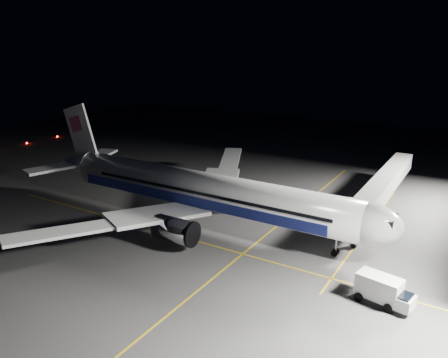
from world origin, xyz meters
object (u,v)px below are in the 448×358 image
service_truck (384,290)px  safety_cone_c (269,207)px  airliner (199,190)px  safety_cone_a (219,201)px  baggage_tug (194,183)px  safety_cone_b (260,215)px  jet_bridge (382,187)px

service_truck → safety_cone_c: (-22.62, 18.93, -1.35)m
safety_cone_c → airliner: bearing=-122.0°
service_truck → safety_cone_a: size_ratio=9.58×
airliner → baggage_tug: size_ratio=22.55×
service_truck → safety_cone_b: service_truck is taller
airliner → baggage_tug: 17.85m
safety_cone_b → airliner: bearing=-135.6°
service_truck → safety_cone_a: (-31.21, 16.95, -1.30)m
safety_cone_c → jet_bridge: bearing=24.0°
baggage_tug → service_truck: bearing=-16.0°
jet_bridge → baggage_tug: jet_bridge is taller
airliner → baggage_tug: bearing=128.0°
jet_bridge → safety_cone_c: jet_bridge is taller
baggage_tug → safety_cone_a: baggage_tug is taller
safety_cone_a → safety_cone_c: size_ratio=1.22×
airliner → jet_bridge: 29.31m
baggage_tug → safety_cone_b: (17.72, -6.71, -0.53)m
service_truck → safety_cone_b: (-22.27, 15.07, -1.36)m
jet_bridge → safety_cone_a: (-24.94, -9.24, -4.25)m
safety_cone_b → safety_cone_c: safety_cone_c is taller
service_truck → safety_cone_a: bearing=162.4°
jet_bridge → safety_cone_c: 18.40m
safety_cone_a → baggage_tug: bearing=151.2°
jet_bridge → safety_cone_c: size_ratio=63.95×
baggage_tug → safety_cone_b: baggage_tug is taller
safety_cone_c → baggage_tug: bearing=170.7°
jet_bridge → service_truck: 27.10m
safety_cone_a → service_truck: bearing=-28.5°
safety_cone_a → airliner: bearing=-78.1°
airliner → safety_cone_a: 10.23m
baggage_tug → safety_cone_b: 18.96m
jet_bridge → airliner: bearing=-142.0°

